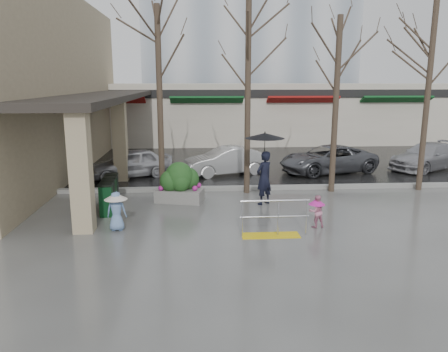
{
  "coord_description": "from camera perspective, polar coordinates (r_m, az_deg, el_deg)",
  "views": [
    {
      "loc": [
        -0.74,
        -12.5,
        4.18
      ],
      "look_at": [
        0.13,
        0.66,
        1.3
      ],
      "focal_mm": 35.0,
      "sensor_mm": 36.0,
      "label": 1
    }
  ],
  "objects": [
    {
      "name": "car_a",
      "position": [
        19.67,
        -12.16,
        1.64
      ],
      "size": [
        3.99,
        2.8,
        1.26
      ],
      "primitive_type": "imported",
      "rotation": [
        0.0,
        0.0,
        -1.17
      ],
      "color": "#B9B8BE",
      "rests_on": "ground"
    },
    {
      "name": "planter",
      "position": [
        15.4,
        -5.82,
        -0.89
      ],
      "size": [
        1.78,
        1.19,
        1.42
      ],
      "rotation": [
        0.0,
        0.0,
        -0.25
      ],
      "color": "slate",
      "rests_on": "ground"
    },
    {
      "name": "tree_east",
      "position": [
        18.36,
        25.55,
        14.91
      ],
      "size": [
        3.2,
        3.2,
        7.2
      ],
      "color": "#382B21",
      "rests_on": "ground"
    },
    {
      "name": "woman",
      "position": [
        14.91,
        5.29,
        1.76
      ],
      "size": [
        1.34,
        1.34,
        2.52
      ],
      "rotation": [
        0.0,
        0.0,
        3.82
      ],
      "color": "black",
      "rests_on": "ground"
    },
    {
      "name": "tree_west",
      "position": [
        16.18,
        -8.57,
        15.39
      ],
      "size": [
        3.2,
        3.2,
        6.8
      ],
      "color": "#382B21",
      "rests_on": "ground"
    },
    {
      "name": "tree_mideast",
      "position": [
        16.95,
        14.67,
        14.23
      ],
      "size": [
        3.2,
        3.2,
        6.5
      ],
      "color": "#382B21",
      "rests_on": "ground"
    },
    {
      "name": "tree_midwest",
      "position": [
        16.25,
        3.19,
        16.01
      ],
      "size": [
        3.2,
        3.2,
        7.0
      ],
      "color": "#382B21",
      "rests_on": "ground"
    },
    {
      "name": "canopy_slab",
      "position": [
        20.91,
        -15.25,
        10.37
      ],
      "size": [
        2.8,
        18.0,
        0.25
      ],
      "primitive_type": "cube",
      "color": "#2D2823",
      "rests_on": "pillar_front"
    },
    {
      "name": "child_pink",
      "position": [
        12.96,
        12.0,
        -4.27
      ],
      "size": [
        0.53,
        0.48,
        0.96
      ],
      "rotation": [
        0.0,
        0.0,
        3.33
      ],
      "color": "pink",
      "rests_on": "ground"
    },
    {
      "name": "near_building",
      "position": [
        22.11,
        -26.22,
        10.61
      ],
      "size": [
        6.0,
        18.0,
        8.0
      ],
      "primitive_type": "cube",
      "color": "tan",
      "rests_on": "ground"
    },
    {
      "name": "storefront_row",
      "position": [
        30.67,
        1.36,
        8.26
      ],
      "size": [
        34.0,
        6.74,
        4.0
      ],
      "color": "beige",
      "rests_on": "ground"
    },
    {
      "name": "car_b",
      "position": [
        19.81,
        0.28,
        1.99
      ],
      "size": [
        4.05,
        2.45,
        1.26
      ],
      "primitive_type": "imported",
      "rotation": [
        0.0,
        0.0,
        -1.26
      ],
      "color": "silver",
      "rests_on": "ground"
    },
    {
      "name": "curb",
      "position": [
        17.02,
        -1.2,
        -1.64
      ],
      "size": [
        120.0,
        0.3,
        0.15
      ],
      "primitive_type": "cube",
      "color": "gray",
      "rests_on": "ground"
    },
    {
      "name": "ground",
      "position": [
        13.2,
        -0.39,
        -6.14
      ],
      "size": [
        120.0,
        120.0,
        0.0
      ],
      "primitive_type": "plane",
      "color": "#51514F",
      "rests_on": "ground"
    },
    {
      "name": "car_d",
      "position": [
        23.19,
        25.07,
        2.34
      ],
      "size": [
        4.66,
        3.62,
        1.26
      ],
      "primitive_type": "imported",
      "rotation": [
        0.0,
        0.0,
        -1.08
      ],
      "color": "#A1A0A5",
      "rests_on": "ground"
    },
    {
      "name": "pillar_front",
      "position": [
        12.65,
        -18.19,
        0.62
      ],
      "size": [
        0.55,
        0.55,
        3.5
      ],
      "primitive_type": "cube",
      "color": "tan",
      "rests_on": "ground"
    },
    {
      "name": "child_blue",
      "position": [
        12.75,
        -13.89,
        -4.0
      ],
      "size": [
        0.66,
        0.66,
        1.14
      ],
      "rotation": [
        0.0,
        0.0,
        3.13
      ],
      "color": "#6B8DBE",
      "rests_on": "ground"
    },
    {
      "name": "car_c",
      "position": [
        20.81,
        13.39,
        2.15
      ],
      "size": [
        4.93,
        3.22,
        1.26
      ],
      "primitive_type": "imported",
      "rotation": [
        0.0,
        0.0,
        -1.3
      ],
      "color": "#515358",
      "rests_on": "ground"
    },
    {
      "name": "handrail",
      "position": [
        12.11,
        6.42,
        -6.07
      ],
      "size": [
        1.9,
        0.5,
        1.03
      ],
      "color": "yellow",
      "rests_on": "ground"
    },
    {
      "name": "pillar_back",
      "position": [
        18.93,
        -13.42,
        4.6
      ],
      "size": [
        0.55,
        0.55,
        3.5
      ],
      "primitive_type": "cube",
      "color": "tan",
      "rests_on": "ground"
    },
    {
      "name": "street_asphalt",
      "position": [
        34.76,
        -2.56,
        5.4
      ],
      "size": [
        120.0,
        36.0,
        0.01
      ],
      "primitive_type": "cube",
      "color": "black",
      "rests_on": "ground"
    },
    {
      "name": "news_boxes",
      "position": [
        14.91,
        -14.74,
        -2.28
      ],
      "size": [
        0.52,
        1.9,
        1.05
      ],
      "rotation": [
        0.0,
        0.0,
        0.05
      ],
      "color": "#0D3A1A",
      "rests_on": "ground"
    }
  ]
}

